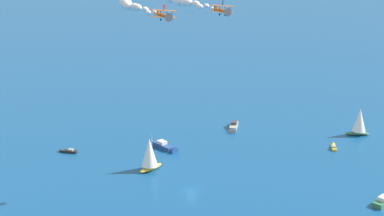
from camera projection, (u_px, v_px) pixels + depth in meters
name	position (u px, v px, depth m)	size (l,w,h in m)	color
ground_plane	(191.00, 190.00, 184.27)	(2000.00, 2000.00, 0.00)	navy
sailboat_far_stbd	(359.00, 122.00, 226.95)	(8.83, 6.28, 11.10)	#33704C
sailboat_offshore	(150.00, 154.00, 196.71)	(9.26, 6.93, 11.79)	gold
motorboat_trailing	(68.00, 151.00, 212.35)	(5.78, 4.55, 1.72)	black
motorboat_outer_ring_c	(233.00, 127.00, 234.55)	(7.18, 9.83, 2.87)	#9E9993
motorboat_outer_ring_e	(334.00, 147.00, 216.08)	(3.83, 5.70, 1.64)	gold
motorboat_outer_ring_f	(166.00, 147.00, 215.01)	(6.53, 11.05, 3.13)	#23478C
biplane_lead	(222.00, 10.00, 172.86)	(7.48, 6.99, 3.65)	orange
wingwalker_lead	(223.00, 2.00, 172.32)	(0.92, 0.27, 1.78)	#1E4CB2
smoke_trail_lead	(178.00, 0.00, 192.98)	(7.38, 28.66, 4.13)	silver
biplane_wingman	(163.00, 15.00, 161.96)	(7.48, 6.99, 3.65)	orange
wingwalker_wingman	(164.00, 7.00, 161.44)	(1.49, 0.35, 1.53)	red
smoke_trail_wingman	(131.00, 6.00, 178.42)	(6.09, 22.27, 3.35)	silver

